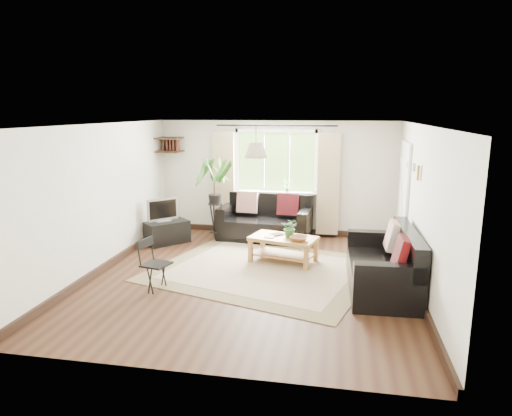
% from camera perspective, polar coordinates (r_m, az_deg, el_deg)
% --- Properties ---
extents(floor, '(5.50, 5.50, 0.00)m').
position_cam_1_polar(floor, '(7.33, -0.57, -8.70)').
color(floor, black).
rests_on(floor, ground).
extents(ceiling, '(5.50, 5.50, 0.00)m').
position_cam_1_polar(ceiling, '(6.86, -0.61, 10.39)').
color(ceiling, white).
rests_on(ceiling, floor).
extents(wall_back, '(5.00, 0.02, 2.40)m').
position_cam_1_polar(wall_back, '(9.67, 2.51, 3.75)').
color(wall_back, silver).
rests_on(wall_back, floor).
extents(wall_front, '(5.00, 0.02, 2.40)m').
position_cam_1_polar(wall_front, '(4.42, -7.42, -6.57)').
color(wall_front, silver).
rests_on(wall_front, floor).
extents(wall_left, '(0.02, 5.50, 2.40)m').
position_cam_1_polar(wall_left, '(7.86, -18.80, 1.16)').
color(wall_left, silver).
rests_on(wall_left, floor).
extents(wall_right, '(0.02, 5.50, 2.40)m').
position_cam_1_polar(wall_right, '(6.98, 20.01, -0.25)').
color(wall_right, silver).
rests_on(wall_right, floor).
extents(rug, '(4.08, 3.75, 0.02)m').
position_cam_1_polar(rug, '(7.67, 0.96, -7.66)').
color(rug, beige).
rests_on(rug, floor).
extents(window, '(2.50, 0.16, 2.16)m').
position_cam_1_polar(window, '(9.59, 2.50, 5.79)').
color(window, white).
rests_on(window, wall_back).
extents(door, '(0.06, 0.96, 2.06)m').
position_cam_1_polar(door, '(8.66, 17.92, 0.84)').
color(door, silver).
rests_on(door, wall_right).
extents(corner_shelf, '(0.50, 0.50, 0.34)m').
position_cam_1_polar(corner_shelf, '(9.92, -10.77, 7.77)').
color(corner_shelf, black).
rests_on(corner_shelf, wall_back).
extents(pendant_lamp, '(0.36, 0.36, 0.54)m').
position_cam_1_polar(pendant_lamp, '(7.27, 0.00, 7.73)').
color(pendant_lamp, beige).
rests_on(pendant_lamp, ceiling).
extents(wall_sconce, '(0.12, 0.12, 0.28)m').
position_cam_1_polar(wall_sconce, '(7.17, 19.38, 4.49)').
color(wall_sconce, beige).
rests_on(wall_sconce, wall_right).
extents(sofa_back, '(1.91, 1.06, 0.87)m').
position_cam_1_polar(sofa_back, '(9.33, 1.16, -1.34)').
color(sofa_back, black).
rests_on(sofa_back, floor).
extents(sofa_right, '(1.88, 0.98, 0.87)m').
position_cam_1_polar(sofa_right, '(6.98, 15.47, -6.47)').
color(sofa_right, black).
rests_on(sofa_right, floor).
extents(coffee_table, '(1.24, 0.89, 0.46)m').
position_cam_1_polar(coffee_table, '(7.99, 3.43, -5.21)').
color(coffee_table, olive).
rests_on(coffee_table, floor).
extents(table_plant, '(0.33, 0.30, 0.33)m').
position_cam_1_polar(table_plant, '(7.89, 4.30, -2.47)').
color(table_plant, '#2B6026').
rests_on(table_plant, coffee_table).
extents(bowl, '(0.36, 0.36, 0.08)m').
position_cam_1_polar(bowl, '(7.71, 5.42, -3.82)').
color(bowl, brown).
rests_on(bowl, coffee_table).
extents(book_a, '(0.19, 0.23, 0.02)m').
position_cam_1_polar(book_a, '(7.94, 1.26, -3.51)').
color(book_a, white).
rests_on(book_a, coffee_table).
extents(book_b, '(0.27, 0.27, 0.02)m').
position_cam_1_polar(book_b, '(8.11, 2.31, -3.16)').
color(book_b, '#543021').
rests_on(book_b, coffee_table).
extents(tv_stand, '(0.90, 0.92, 0.44)m').
position_cam_1_polar(tv_stand, '(9.29, -11.05, -2.98)').
color(tv_stand, black).
rests_on(tv_stand, floor).
extents(tv, '(0.59, 0.61, 0.49)m').
position_cam_1_polar(tv, '(9.21, -11.61, -0.17)').
color(tv, '#A5A5AA').
rests_on(tv, tv_stand).
extents(palm_stand, '(0.83, 0.83, 1.69)m').
position_cam_1_polar(palm_stand, '(9.18, -5.15, 1.00)').
color(palm_stand, black).
rests_on(palm_stand, floor).
extents(folding_chair, '(0.48, 0.48, 0.77)m').
position_cam_1_polar(folding_chair, '(6.89, -12.35, -7.00)').
color(folding_chair, black).
rests_on(folding_chair, floor).
extents(sill_plant, '(0.14, 0.10, 0.27)m').
position_cam_1_polar(sill_plant, '(9.54, 3.89, 2.80)').
color(sill_plant, '#2D6023').
rests_on(sill_plant, window).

